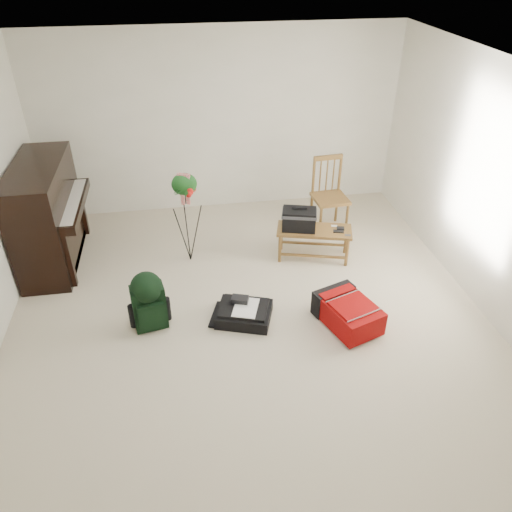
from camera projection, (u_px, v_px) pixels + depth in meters
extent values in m
cube|color=beige|center=(250.00, 323.00, 5.23)|extent=(5.00, 5.50, 0.01)
cube|color=white|center=(248.00, 78.00, 3.86)|extent=(5.00, 5.50, 0.01)
cube|color=white|center=(219.00, 122.00, 6.81)|extent=(5.00, 0.04, 2.50)
cube|color=white|center=(502.00, 199.00, 4.88)|extent=(0.04, 5.50, 2.50)
cube|color=black|center=(47.00, 215.00, 5.91)|extent=(0.55, 1.50, 1.25)
cube|color=black|center=(71.00, 205.00, 5.89)|extent=(0.28, 1.30, 0.10)
cube|color=white|center=(70.00, 201.00, 5.87)|extent=(0.22, 1.20, 0.02)
cube|color=black|center=(61.00, 255.00, 6.23)|extent=(0.45, 1.30, 0.10)
cube|color=olive|center=(314.00, 230.00, 6.08)|extent=(0.97, 0.59, 0.04)
cylinder|color=olive|center=(284.00, 254.00, 6.01)|extent=(0.04, 0.04, 0.37)
cylinder|color=olive|center=(279.00, 241.00, 6.25)|extent=(0.04, 0.04, 0.37)
cylinder|color=olive|center=(348.00, 248.00, 6.12)|extent=(0.04, 0.04, 0.37)
cylinder|color=olive|center=(341.00, 236.00, 6.36)|extent=(0.04, 0.04, 0.37)
cube|color=olive|center=(330.00, 199.00, 6.63)|extent=(0.46, 0.46, 0.04)
cylinder|color=olive|center=(319.00, 222.00, 6.58)|extent=(0.04, 0.04, 0.44)
cylinder|color=olive|center=(312.00, 209.00, 6.89)|extent=(0.04, 0.04, 0.44)
cylinder|color=olive|center=(346.00, 220.00, 6.63)|extent=(0.04, 0.04, 0.44)
cylinder|color=olive|center=(338.00, 207.00, 6.94)|extent=(0.04, 0.04, 0.44)
cube|color=olive|center=(329.00, 157.00, 6.50)|extent=(0.39, 0.07, 0.06)
cylinder|color=olive|center=(314.00, 176.00, 6.61)|extent=(0.04, 0.04, 0.54)
cylinder|color=olive|center=(341.00, 174.00, 6.66)|extent=(0.04, 0.04, 0.54)
cube|color=#A20806|center=(348.00, 313.00, 5.14)|extent=(0.65, 0.78, 0.26)
cube|color=black|center=(340.00, 298.00, 5.36)|extent=(0.49, 0.30, 0.28)
cube|color=#A20806|center=(351.00, 305.00, 5.03)|extent=(0.51, 0.49, 0.02)
cube|color=silver|center=(357.00, 317.00, 4.87)|extent=(0.40, 0.15, 0.01)
cube|color=black|center=(244.00, 314.00, 5.25)|extent=(0.66, 0.60, 0.13)
cube|color=black|center=(244.00, 308.00, 5.21)|extent=(0.58, 0.51, 0.03)
cube|color=white|center=(246.00, 307.00, 5.18)|extent=(0.34, 0.39, 0.01)
cube|color=black|center=(238.00, 300.00, 5.23)|extent=(0.20, 0.16, 0.06)
cube|color=black|center=(149.00, 307.00, 5.07)|extent=(0.36, 0.25, 0.49)
cube|color=black|center=(149.00, 317.00, 4.99)|extent=(0.27, 0.10, 0.29)
sphere|color=black|center=(146.00, 287.00, 4.93)|extent=(0.32, 0.32, 0.32)
cube|color=black|center=(142.00, 301.00, 5.15)|extent=(0.05, 0.04, 0.44)
cube|color=black|center=(157.00, 300.00, 5.17)|extent=(0.05, 0.04, 0.44)
cylinder|color=black|center=(185.00, 192.00, 5.73)|extent=(0.01, 0.01, 0.31)
ellipsoid|color=#19521B|center=(184.00, 184.00, 5.68)|extent=(0.29, 0.21, 0.27)
cube|color=red|center=(184.00, 177.00, 5.61)|extent=(0.15, 0.09, 0.08)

